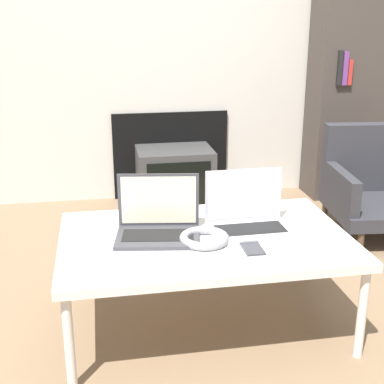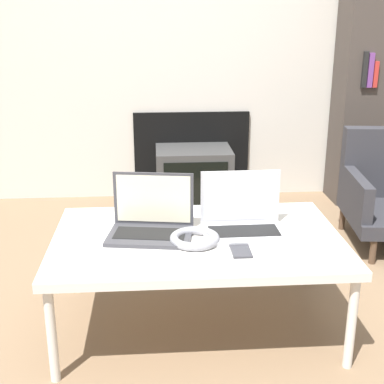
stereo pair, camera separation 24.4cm
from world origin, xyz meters
TOP-DOWN VIEW (x-y plane):
  - ground_plane at (0.00, 0.00)m, footprint 14.00×14.00m
  - wall_back at (0.00, 2.06)m, footprint 7.00×0.08m
  - table at (0.00, 0.29)m, footprint 1.18×0.74m
  - laptop_left at (-0.19, 0.33)m, footprint 0.37×0.28m
  - laptop_right at (0.19, 0.33)m, footprint 0.34×0.23m
  - headphones at (-0.02, 0.22)m, footprint 0.20×0.20m
  - phone at (0.15, 0.14)m, footprint 0.07×0.15m
  - tv at (0.10, 1.82)m, footprint 0.51×0.39m
  - armchair at (1.24, 1.15)m, footprint 0.64×0.64m
  - bookshelf at (1.45, 1.86)m, footprint 0.72×0.32m

SIDE VIEW (x-z plane):
  - ground_plane at x=0.00m, z-range 0.00..0.00m
  - tv at x=0.10m, z-range 0.00..0.40m
  - armchair at x=1.24m, z-range -0.02..0.62m
  - table at x=0.00m, z-range 0.18..0.59m
  - phone at x=0.15m, z-range 0.42..0.42m
  - headphones at x=-0.02m, z-range 0.42..0.45m
  - laptop_left at x=-0.19m, z-range 0.35..0.59m
  - laptop_right at x=0.19m, z-range 0.35..0.59m
  - bookshelf at x=1.45m, z-range 0.00..1.49m
  - wall_back at x=0.00m, z-range -0.01..2.59m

